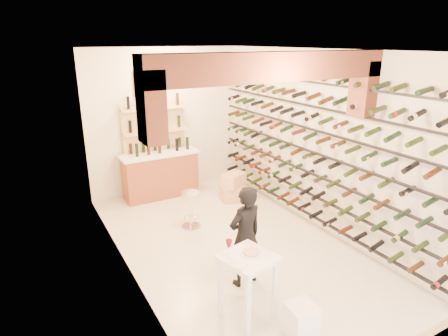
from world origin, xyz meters
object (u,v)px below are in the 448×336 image
tasting_table (248,267)px  white_stool (301,321)px  back_counter (160,173)px  person (245,236)px  chrome_barstool (191,207)px  wine_rack (308,146)px  crate_lower (234,193)px

tasting_table → white_stool: tasting_table is taller
back_counter → tasting_table: (-0.44, -4.26, 0.17)m
person → chrome_barstool: size_ratio=2.11×
chrome_barstool → person: bearing=-91.3°
tasting_table → person: (0.35, 0.61, 0.04)m
back_counter → person: person is taller
wine_rack → crate_lower: wine_rack is taller
wine_rack → crate_lower: size_ratio=10.44×
back_counter → tasting_table: size_ratio=1.63×
tasting_table → chrome_barstool: tasting_table is taller
person → chrome_barstool: (0.04, 1.93, -0.33)m
wine_rack → person: bearing=-152.5°
wine_rack → crate_lower: (-0.54, 1.65, -1.38)m
chrome_barstool → back_counter: bearing=88.4°
back_counter → chrome_barstool: bearing=-91.6°
white_stool → tasting_table: bearing=120.9°
back_counter → crate_lower: back_counter is taller
tasting_table → white_stool: size_ratio=2.51×
wine_rack → back_counter: (-1.83, 2.65, -1.02)m
tasting_table → back_counter: bearing=71.0°
wine_rack → white_stool: size_ratio=13.68×
wine_rack → white_stool: 3.22m
white_stool → chrome_barstool: chrome_barstool is taller
wine_rack → person: wine_rack is taller
back_counter → crate_lower: size_ratio=3.11×
wine_rack → chrome_barstool: (-1.88, 0.93, -1.14)m
wine_rack → crate_lower: bearing=108.1°
tasting_table → white_stool: 0.87m
white_stool → back_counter: bearing=89.1°
wine_rack → person: (-1.92, -1.00, -0.81)m
tasting_table → chrome_barstool: (0.39, 2.54, -0.30)m
back_counter → white_stool: (-0.07, -4.87, -0.32)m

